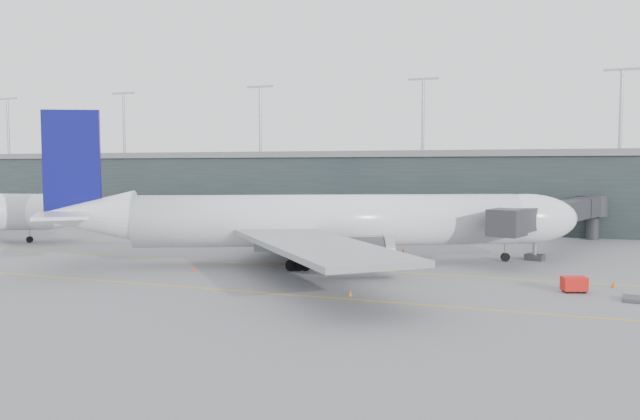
% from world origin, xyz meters
% --- Properties ---
extents(ground, '(320.00, 320.00, 0.00)m').
position_xyz_m(ground, '(0.00, 0.00, 0.00)').
color(ground, slate).
rests_on(ground, ground).
extents(taxiline_a, '(160.00, 0.25, 0.02)m').
position_xyz_m(taxiline_a, '(0.00, -4.00, 0.01)').
color(taxiline_a, gold).
rests_on(taxiline_a, ground).
extents(taxiline_b, '(160.00, 0.25, 0.02)m').
position_xyz_m(taxiline_b, '(0.00, -20.00, 0.01)').
color(taxiline_b, gold).
rests_on(taxiline_b, ground).
extents(taxiline_lead_main, '(0.25, 60.00, 0.02)m').
position_xyz_m(taxiline_lead_main, '(5.00, 20.00, 0.01)').
color(taxiline_lead_main, gold).
rests_on(taxiline_lead_main, ground).
extents(terminal, '(240.00, 36.00, 29.00)m').
position_xyz_m(terminal, '(-0.00, 58.00, 7.62)').
color(terminal, '#1D2728').
rests_on(terminal, ground).
extents(main_aircraft, '(64.23, 59.13, 18.95)m').
position_xyz_m(main_aircraft, '(1.97, -0.97, 5.32)').
color(main_aircraft, silver).
rests_on(main_aircraft, ground).
extents(jet_bridge, '(17.81, 46.96, 7.34)m').
position_xyz_m(jet_bridge, '(29.30, 25.79, 5.50)').
color(jet_bridge, '#292A2E').
rests_on(jet_bridge, ground).
extents(gse_cart, '(2.60, 2.10, 1.54)m').
position_xyz_m(gse_cart, '(30.54, -9.59, 0.86)').
color(gse_cart, red).
rests_on(gse_cart, ground).
extents(uld_a, '(2.35, 1.91, 2.08)m').
position_xyz_m(uld_a, '(-3.49, 9.92, 1.09)').
color(uld_a, '#36363B').
rests_on(uld_a, ground).
extents(uld_b, '(2.21, 1.87, 1.82)m').
position_xyz_m(uld_b, '(-3.32, 11.01, 0.96)').
color(uld_b, '#36363B').
rests_on(uld_b, ground).
extents(uld_c, '(2.18, 1.99, 1.61)m').
position_xyz_m(uld_c, '(-0.69, 10.03, 0.85)').
color(uld_c, '#36363B').
rests_on(uld_c, ground).
extents(cone_nose, '(0.44, 0.44, 0.71)m').
position_xyz_m(cone_nose, '(34.38, -5.79, 0.35)').
color(cone_nose, '#D6470B').
rests_on(cone_nose, ground).
extents(cone_wing_stbd, '(0.38, 0.38, 0.61)m').
position_xyz_m(cone_wing_stbd, '(10.58, -18.45, 0.31)').
color(cone_wing_stbd, orange).
rests_on(cone_wing_stbd, ground).
extents(cone_wing_port, '(0.46, 0.46, 0.73)m').
position_xyz_m(cone_wing_port, '(8.97, 12.26, 0.37)').
color(cone_wing_port, '#E9460C').
rests_on(cone_wing_port, ground).
extents(cone_tail, '(0.42, 0.42, 0.66)m').
position_xyz_m(cone_tail, '(-10.59, -11.67, 0.33)').
color(cone_tail, red).
rests_on(cone_tail, ground).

